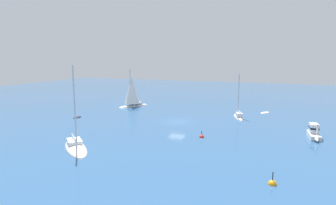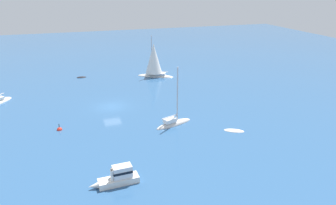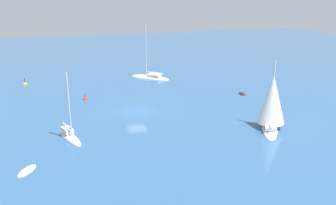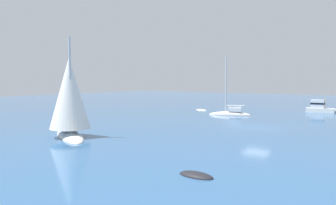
{
  "view_description": "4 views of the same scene",
  "coord_description": "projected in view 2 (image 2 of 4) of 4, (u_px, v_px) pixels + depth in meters",
  "views": [
    {
      "loc": [
        43.09,
        15.22,
        10.47
      ],
      "look_at": [
        -4.68,
        -3.38,
        2.32
      ],
      "focal_mm": 30.48,
      "sensor_mm": 36.0,
      "label": 1
    },
    {
      "loc": [
        5.75,
        45.54,
        17.6
      ],
      "look_at": [
        -7.6,
        4.04,
        1.22
      ],
      "focal_mm": 34.59,
      "sensor_mm": 36.0,
      "label": 2
    },
    {
      "loc": [
        -46.3,
        9.54,
        16.39
      ],
      "look_at": [
        -1.22,
        -4.06,
        1.24
      ],
      "focal_mm": 39.7,
      "sensor_mm": 36.0,
      "label": 3
    },
    {
      "loc": [
        10.85,
        -30.74,
        4.59
      ],
      "look_at": [
        -7.08,
        -4.95,
        2.45
      ],
      "focal_mm": 34.73,
      "sensor_mm": 36.0,
      "label": 4
    }
  ],
  "objects": [
    {
      "name": "ground_plane",
      "position": [
        111.0,
        107.0,
        48.42
      ],
      "size": [
        160.0,
        160.0,
        0.0
      ],
      "primitive_type": "plane",
      "color": "#2D5684"
    },
    {
      "name": "powerboat",
      "position": [
        119.0,
        177.0,
        29.75
      ],
      "size": [
        4.67,
        1.48,
        1.94
      ],
      "rotation": [
        0.0,
        0.0,
        0.06
      ],
      "color": "silver",
      "rests_on": "ground"
    },
    {
      "name": "skiff",
      "position": [
        234.0,
        131.0,
        40.56
      ],
      "size": [
        2.73,
        2.16,
        0.3
      ],
      "rotation": [
        0.0,
        0.0,
        2.63
      ],
      "color": "silver",
      "rests_on": "ground"
    },
    {
      "name": "ketch_1",
      "position": [
        174.0,
        123.0,
        42.26
      ],
      "size": [
        5.59,
        2.98,
        8.14
      ],
      "rotation": [
        0.0,
        0.0,
        3.48
      ],
      "color": "silver",
      "rests_on": "ground"
    },
    {
      "name": "yacht",
      "position": [
        154.0,
        61.0,
        62.75
      ],
      "size": [
        7.1,
        5.03,
        8.44
      ],
      "rotation": [
        0.0,
        0.0,
        5.77
      ],
      "color": "silver",
      "rests_on": "ground"
    },
    {
      "name": "dinghy",
      "position": [
        81.0,
        78.0,
        63.0
      ],
      "size": [
        1.9,
        1.0,
        0.42
      ],
      "rotation": [
        0.0,
        0.0,
        6.23
      ],
      "color": "black",
      "rests_on": "ground"
    },
    {
      "name": "channel_buoy",
      "position": [
        60.0,
        130.0,
        40.81
      ],
      "size": [
        0.67,
        0.67,
        1.18
      ],
      "color": "red",
      "rests_on": "ground"
    }
  ]
}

